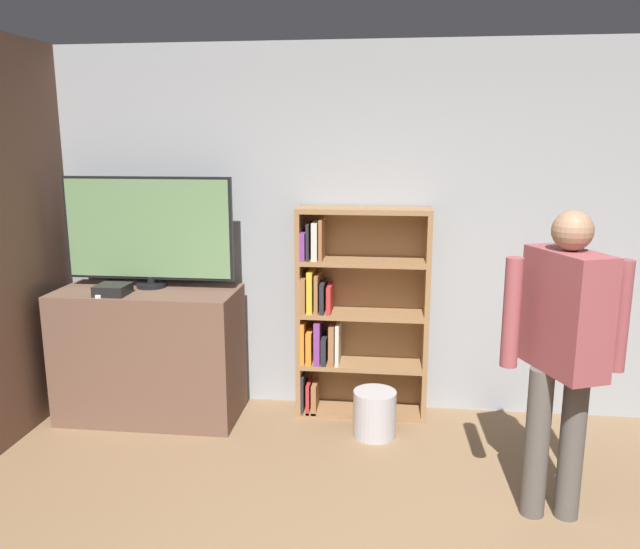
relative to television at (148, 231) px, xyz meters
The scene contains 8 objects.
wall_back 1.81m from the television, ahead, with size 7.09×0.09×2.70m.
tv_ledge 0.90m from the television, 90.00° to the right, with size 1.30×0.59×0.96m.
television is the anchor object (origin of this frame).
game_console 0.49m from the television, 124.88° to the right, with size 0.22×0.21×0.07m.
remote_loose 0.57m from the television, 130.16° to the right, with size 0.09×0.14×0.02m.
bookshelf 1.58m from the television, ahead, with size 0.95×0.28×1.55m.
person 2.87m from the television, 22.03° to the right, with size 0.63×0.53×1.68m.
waste_bin 2.07m from the television, ahead, with size 0.30×0.30×0.32m.
Camera 1 is at (-0.02, -1.87, 2.01)m, focal length 35.00 mm.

